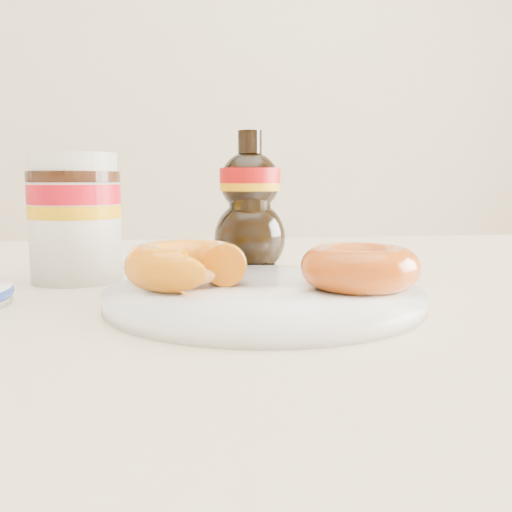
{
  "coord_description": "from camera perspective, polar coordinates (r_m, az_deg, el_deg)",
  "views": [
    {
      "loc": [
        0.01,
        -0.48,
        0.86
      ],
      "look_at": [
        0.08,
        0.04,
        0.79
      ],
      "focal_mm": 40.0,
      "sensor_mm": 36.0,
      "label": 1
    }
  ],
  "objects": [
    {
      "name": "dining_table",
      "position": [
        0.61,
        -8.66,
        -10.48
      ],
      "size": [
        1.4,
        0.9,
        0.75
      ],
      "color": "beige",
      "rests_on": "ground"
    },
    {
      "name": "plate",
      "position": [
        0.49,
        0.79,
        -3.99
      ],
      "size": [
        0.27,
        0.27,
        0.01
      ],
      "color": "white",
      "rests_on": "dining_table"
    },
    {
      "name": "donut_bitten",
      "position": [
        0.5,
        -7.0,
        -0.86
      ],
      "size": [
        0.13,
        0.13,
        0.04
      ],
      "primitive_type": "torus",
      "rotation": [
        0.0,
        0.0,
        -0.26
      ],
      "color": "#CA580B",
      "rests_on": "plate"
    },
    {
      "name": "nutella_jar",
      "position": [
        0.63,
        -17.65,
        4.17
      ],
      "size": [
        0.09,
        0.09,
        0.13
      ],
      "rotation": [
        0.0,
        0.0,
        -0.34
      ],
      "color": "white",
      "rests_on": "dining_table"
    },
    {
      "name": "donut_whole",
      "position": [
        0.5,
        10.32,
        -1.1
      ],
      "size": [
        0.12,
        0.12,
        0.04
      ],
      "primitive_type": "torus",
      "rotation": [
        0.0,
        0.0,
        0.27
      ],
      "color": "#AE450B",
      "rests_on": "plate"
    },
    {
      "name": "syrup_bottle",
      "position": [
        0.66,
        -0.61,
        5.45
      ],
      "size": [
        0.1,
        0.09,
        0.16
      ],
      "primitive_type": null,
      "rotation": [
        0.0,
        0.0,
        -0.26
      ],
      "color": "black",
      "rests_on": "dining_table"
    }
  ]
}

